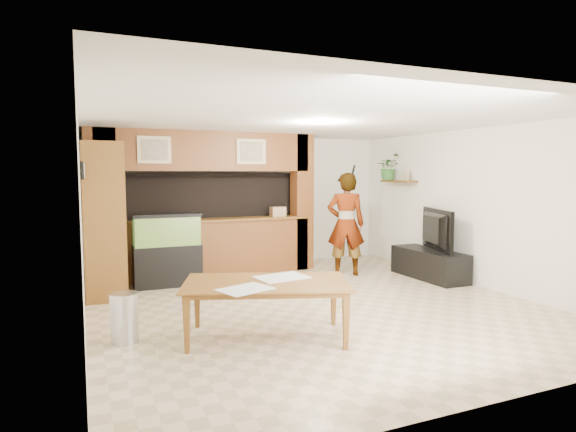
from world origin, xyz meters
name	(u,v)px	position (x,y,z in m)	size (l,w,h in m)	color
floor	(313,304)	(0.00, 0.00, 0.00)	(6.50, 6.50, 0.00)	#CFB290
ceiling	(314,120)	(0.00, 0.00, 2.60)	(6.50, 6.50, 0.00)	white
wall_back	(243,201)	(0.00, 3.25, 1.30)	(6.00, 6.00, 0.00)	white
wall_left	(82,222)	(-3.00, 0.00, 1.30)	(6.50, 6.50, 0.00)	white
wall_right	(477,207)	(3.00, 0.00, 1.30)	(6.50, 6.50, 0.00)	white
partition	(203,203)	(-0.95, 2.64, 1.31)	(4.20, 0.99, 2.60)	brown
wall_clock	(83,170)	(-2.97, 1.00, 1.90)	(0.05, 0.25, 0.25)	black
wall_shelf	(398,181)	(2.85, 1.95, 1.70)	(0.25, 0.90, 0.04)	brown
pantry_cabinet	(104,220)	(-2.70, 1.66, 1.16)	(0.58, 0.95, 2.32)	brown
trash_can	(124,318)	(-2.60, -0.57, 0.28)	(0.30, 0.30, 0.55)	#B2B2B7
aquarium	(167,251)	(-1.72, 1.95, 0.59)	(1.09, 0.41, 1.20)	black
tv_stand	(429,264)	(2.65, 0.72, 0.25)	(0.56, 1.52, 0.51)	black
television	(430,230)	(2.65, 0.72, 0.87)	(1.27, 0.17, 0.73)	black
photo_frame	(406,175)	(2.85, 1.71, 1.82)	(0.03, 0.15, 0.20)	tan
potted_plant	(388,167)	(2.82, 2.27, 1.99)	(0.48, 0.42, 0.54)	#316C2B
person	(346,224)	(1.42, 1.55, 0.94)	(0.68, 0.45, 1.87)	#967B52
microphone	(353,170)	(1.47, 1.39, 1.92)	(0.04, 0.04, 0.17)	black
dining_table	(267,311)	(-1.13, -1.09, 0.32)	(1.84, 1.03, 0.65)	brown
newspaper_a	(245,289)	(-1.45, -1.31, 0.65)	(0.53, 0.39, 0.01)	silver
newspaper_b	(282,277)	(-0.88, -0.93, 0.65)	(0.58, 0.42, 0.01)	silver
counter_box	(278,212)	(0.45, 2.45, 1.13)	(0.27, 0.18, 0.18)	#9F7856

